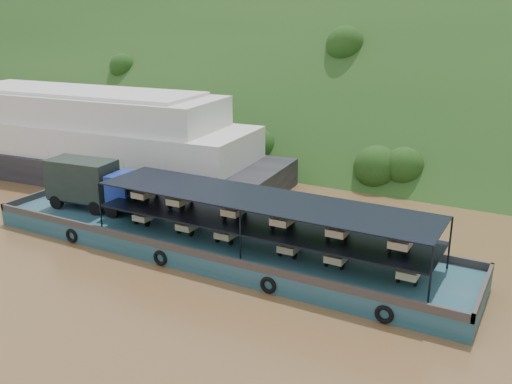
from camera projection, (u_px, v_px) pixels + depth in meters
The scene contains 4 objects.
ground at pixel (260, 251), 39.71m from camera, with size 160.00×160.00×0.00m, color brown.
hillside at pixel (401, 147), 69.72m from camera, with size 140.00×28.00×28.00m, color #1A3C15.
cargo_barge at pixel (199, 232), 39.80m from camera, with size 35.00×7.18×5.03m.
passenger_ferry at pixel (82, 138), 57.45m from camera, with size 43.31×14.35×8.61m.
Camera 1 is at (17.42, -32.14, 16.05)m, focal length 40.00 mm.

